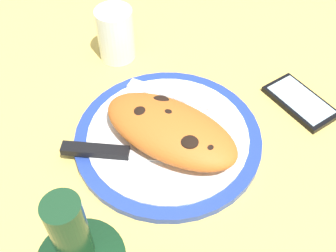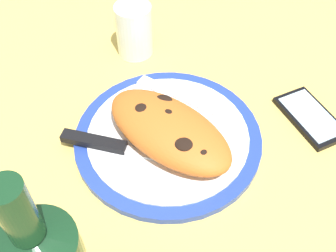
{
  "view_description": "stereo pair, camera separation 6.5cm",
  "coord_description": "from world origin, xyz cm",
  "px_view_note": "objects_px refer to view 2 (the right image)",
  "views": [
    {
      "loc": [
        -12.59,
        40.14,
        52.77
      ],
      "look_at": [
        0.0,
        0.0,
        3.58
      ],
      "focal_mm": 44.48,
      "sensor_mm": 36.0,
      "label": 1
    },
    {
      "loc": [
        -18.59,
        37.74,
        52.77
      ],
      "look_at": [
        0.0,
        0.0,
        3.58
      ],
      "focal_mm": 44.48,
      "sensor_mm": 36.0,
      "label": 2
    }
  ],
  "objects_px": {
    "fork": "(170,93)",
    "knife": "(110,145)",
    "plate": "(168,137)",
    "calzone": "(169,130)",
    "smartphone": "(310,117)",
    "water_glass": "(134,33)"
  },
  "relations": [
    {
      "from": "knife",
      "to": "smartphone",
      "type": "xyz_separation_m",
      "value": [
        -0.26,
        -0.21,
        -0.02
      ]
    },
    {
      "from": "calzone",
      "to": "smartphone",
      "type": "relative_size",
      "value": 1.77
    },
    {
      "from": "fork",
      "to": "calzone",
      "type": "bearing_deg",
      "value": 114.8
    },
    {
      "from": "plate",
      "to": "water_glass",
      "type": "distance_m",
      "value": 0.24
    },
    {
      "from": "fork",
      "to": "knife",
      "type": "bearing_deg",
      "value": 77.69
    },
    {
      "from": "plate",
      "to": "water_glass",
      "type": "bearing_deg",
      "value": -47.92
    },
    {
      "from": "knife",
      "to": "smartphone",
      "type": "bearing_deg",
      "value": -141.53
    },
    {
      "from": "smartphone",
      "to": "plate",
      "type": "bearing_deg",
      "value": 36.91
    },
    {
      "from": "knife",
      "to": "fork",
      "type": "bearing_deg",
      "value": -102.31
    },
    {
      "from": "plate",
      "to": "smartphone",
      "type": "height_order",
      "value": "plate"
    },
    {
      "from": "knife",
      "to": "water_glass",
      "type": "bearing_deg",
      "value": -69.61
    },
    {
      "from": "calzone",
      "to": "fork",
      "type": "height_order",
      "value": "calzone"
    },
    {
      "from": "smartphone",
      "to": "fork",
      "type": "bearing_deg",
      "value": 15.28
    },
    {
      "from": "fork",
      "to": "knife",
      "type": "relative_size",
      "value": 0.71
    },
    {
      "from": "fork",
      "to": "smartphone",
      "type": "distance_m",
      "value": 0.24
    },
    {
      "from": "calzone",
      "to": "knife",
      "type": "relative_size",
      "value": 1.09
    },
    {
      "from": "plate",
      "to": "smartphone",
      "type": "xyz_separation_m",
      "value": [
        -0.2,
        -0.15,
        -0.0
      ]
    },
    {
      "from": "plate",
      "to": "calzone",
      "type": "bearing_deg",
      "value": 120.92
    },
    {
      "from": "water_glass",
      "to": "knife",
      "type": "bearing_deg",
      "value": 110.39
    },
    {
      "from": "fork",
      "to": "knife",
      "type": "height_order",
      "value": "knife"
    },
    {
      "from": "plate",
      "to": "calzone",
      "type": "xyz_separation_m",
      "value": [
        -0.01,
        0.01,
        0.03
      ]
    },
    {
      "from": "plate",
      "to": "smartphone",
      "type": "distance_m",
      "value": 0.24
    }
  ]
}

